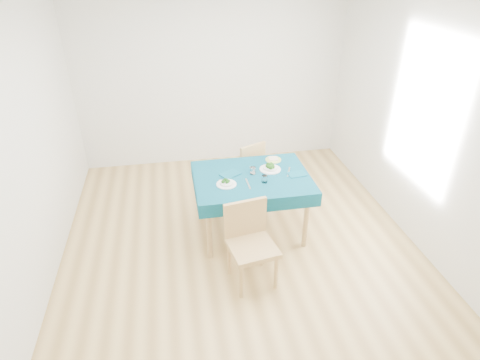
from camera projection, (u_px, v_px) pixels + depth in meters
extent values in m
cube|color=#A58045|center=(240.00, 244.00, 4.69)|extent=(4.00, 4.50, 0.02)
cube|color=silver|center=(212.00, 76.00, 5.93)|extent=(4.00, 0.02, 2.70)
cube|color=silver|center=(318.00, 308.00, 2.09)|extent=(4.00, 0.02, 2.70)
cube|color=silver|center=(27.00, 153.00, 3.69)|extent=(0.02, 4.50, 2.70)
cube|color=silver|center=(422.00, 123.00, 4.33)|extent=(0.02, 4.50, 2.70)
cube|color=#074154|center=(251.00, 205.00, 4.70)|extent=(1.30, 0.99, 0.76)
cube|color=#AA8650|center=(253.00, 237.00, 3.88)|extent=(0.52, 0.56, 1.11)
cube|color=#AA8650|center=(245.00, 167.00, 5.34)|extent=(0.50, 0.52, 0.93)
cube|color=silver|center=(221.00, 184.00, 4.36)|extent=(0.03, 0.17, 0.00)
cube|color=silver|center=(248.00, 184.00, 4.37)|extent=(0.02, 0.23, 0.00)
cube|color=silver|center=(252.00, 171.00, 4.62)|extent=(0.03, 0.17, 0.00)
cube|color=silver|center=(289.00, 172.00, 4.61)|extent=(0.11, 0.22, 0.00)
cube|color=#0B495D|center=(230.00, 174.00, 4.55)|extent=(0.27, 0.24, 0.01)
cube|color=#0B495D|center=(297.00, 174.00, 4.55)|extent=(0.22, 0.16, 0.01)
cylinder|color=white|center=(253.00, 171.00, 4.55)|extent=(0.06, 0.06, 0.08)
cylinder|color=white|center=(265.00, 179.00, 4.38)|extent=(0.06, 0.06, 0.08)
cylinder|color=#C4CC63|center=(273.00, 160.00, 4.87)|extent=(0.19, 0.19, 0.01)
cube|color=beige|center=(273.00, 159.00, 4.86)|extent=(0.12, 0.12, 0.02)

